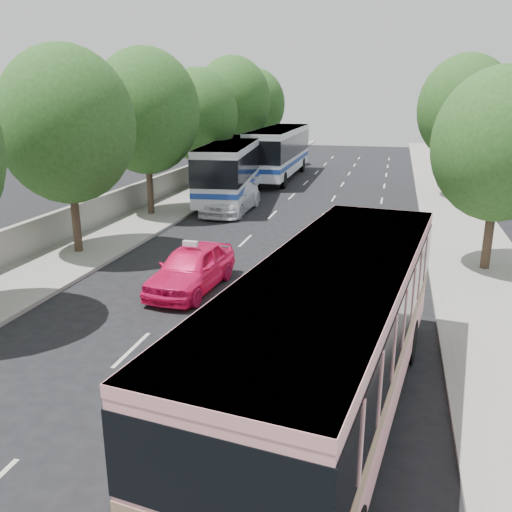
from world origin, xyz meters
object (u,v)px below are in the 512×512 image
(pink_taxi, at_px, (191,268))
(white_pickup, at_px, (231,197))
(tour_coach_rear, at_px, (279,148))
(pink_bus, at_px, (333,325))
(tour_coach_front, at_px, (233,165))

(pink_taxi, relative_size, white_pickup, 0.79)
(pink_taxi, xyz_separation_m, tour_coach_rear, (-2.50, 26.86, 1.63))
(pink_taxi, distance_m, tour_coach_rear, 27.02)
(pink_bus, xyz_separation_m, white_pickup, (-8.38, 20.21, -1.37))
(pink_taxi, relative_size, tour_coach_rear, 0.35)
(pink_taxi, xyz_separation_m, white_pickup, (-2.50, 13.20, 0.06))
(tour_coach_rear, bearing_deg, pink_bus, -76.94)
(pink_taxi, bearing_deg, pink_bus, -46.24)
(pink_bus, distance_m, pink_taxi, 9.26)
(pink_taxi, height_order, tour_coach_front, tour_coach_front)
(tour_coach_rear, bearing_deg, white_pickup, -90.84)
(pink_bus, height_order, pink_taxi, pink_bus)
(pink_taxi, relative_size, tour_coach_front, 0.37)
(tour_coach_rear, bearing_deg, tour_coach_front, -96.39)
(pink_bus, bearing_deg, tour_coach_rear, 111.47)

